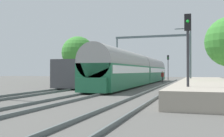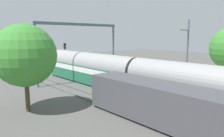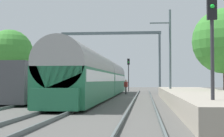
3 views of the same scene
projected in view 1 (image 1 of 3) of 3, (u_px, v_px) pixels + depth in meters
The scene contains 13 objects.
ground at pixel (114, 90), 24.32m from camera, with size 120.00×120.00×0.00m, color #565551.
track_far_west at pixel (73, 88), 25.64m from camera, with size 1.52×60.00×0.16m.
track_west at pixel (114, 89), 24.32m from camera, with size 1.52×60.00×0.16m.
track_east at pixel (160, 90), 23.01m from camera, with size 1.52×60.00×0.16m.
platform at pixel (205, 85), 23.72m from camera, with size 4.40×28.00×0.90m.
passenger_train at pixel (139, 70), 34.71m from camera, with size 2.93×32.85×3.82m.
freight_car at pixel (91, 74), 29.97m from camera, with size 2.80×13.00×2.70m.
person_crossing at pixel (162, 76), 41.43m from camera, with size 0.46×0.37×1.73m.
railway_signal_near at pixel (188, 46), 14.15m from camera, with size 0.36×0.30×4.84m.
railway_signal_far at pixel (168, 64), 50.95m from camera, with size 0.36×0.30×4.89m.
catenary_gantry at pixel (152, 48), 44.50m from camera, with size 12.83×0.28×7.86m.
catenary_pole_east_mid at pixel (190, 51), 30.75m from camera, with size 1.90×0.20×8.00m.
tree_west_background at pixel (78, 53), 40.55m from camera, with size 5.03×5.03×7.16m.
Camera 1 is at (7.42, -23.18, 1.73)m, focal length 41.95 mm.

